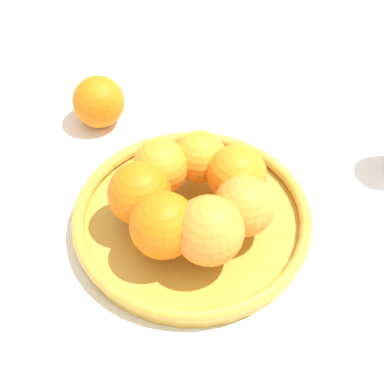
% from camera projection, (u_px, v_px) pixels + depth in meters
% --- Properties ---
extents(ground_plane, '(4.00, 4.00, 0.00)m').
position_uv_depth(ground_plane, '(192.00, 226.00, 0.81)').
color(ground_plane, white).
extents(fruit_bowl, '(0.30, 0.30, 0.03)m').
position_uv_depth(fruit_bowl, '(192.00, 219.00, 0.80)').
color(fruit_bowl, gold).
rests_on(fruit_bowl, ground_plane).
extents(orange_pile, '(0.19, 0.19, 0.08)m').
position_uv_depth(orange_pile, '(193.00, 197.00, 0.76)').
color(orange_pile, orange).
rests_on(orange_pile, fruit_bowl).
extents(stray_orange, '(0.07, 0.07, 0.07)m').
position_uv_depth(stray_orange, '(99.00, 102.00, 0.92)').
color(stray_orange, orange).
rests_on(stray_orange, ground_plane).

